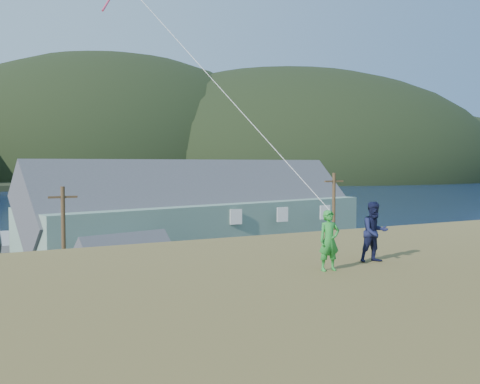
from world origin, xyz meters
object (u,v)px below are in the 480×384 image
(lodge, at_px, (205,215))
(kite_flyer_green, at_px, (329,240))
(kite_flyer_navy, at_px, (375,232))
(shed_white, at_px, (129,268))

(lodge, bearing_deg, kite_flyer_green, -120.02)
(lodge, bearing_deg, kite_flyer_navy, -117.71)
(shed_white, distance_m, kite_flyer_navy, 27.73)
(lodge, distance_m, shed_white, 15.13)
(lodge, height_order, kite_flyer_navy, lodge)
(kite_flyer_green, bearing_deg, shed_white, 92.38)
(kite_flyer_green, xyz_separation_m, kite_flyer_navy, (1.80, 0.40, 0.06))
(shed_white, height_order, kite_flyer_navy, kite_flyer_navy)
(kite_flyer_navy, bearing_deg, kite_flyer_green, -159.85)
(shed_white, relative_size, kite_flyer_navy, 4.87)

